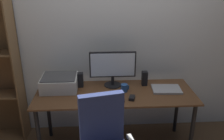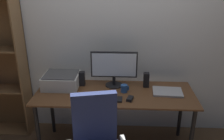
{
  "view_description": "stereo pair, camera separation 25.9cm",
  "coord_description": "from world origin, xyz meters",
  "px_view_note": "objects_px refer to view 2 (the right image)",
  "views": [
    {
      "loc": [
        -0.17,
        -2.36,
        1.96
      ],
      "look_at": [
        -0.03,
        0.04,
        0.99
      ],
      "focal_mm": 38.19,
      "sensor_mm": 36.0,
      "label": 1
    },
    {
      "loc": [
        0.09,
        -2.36,
        1.96
      ],
      "look_at": [
        -0.03,
        0.04,
        0.99
      ],
      "focal_mm": 38.19,
      "sensor_mm": 36.0,
      "label": 2
    }
  ],
  "objects_px": {
    "coffee_mug": "(124,88)",
    "printer": "(62,80)",
    "monitor": "(114,67)",
    "keyboard": "(108,99)",
    "speaker_left": "(82,79)",
    "desk": "(115,99)",
    "laptop": "(167,92)",
    "mouse": "(130,99)",
    "speaker_right": "(146,80)"
  },
  "relations": [
    {
      "from": "coffee_mug",
      "to": "printer",
      "type": "xyz_separation_m",
      "value": [
        -0.73,
        0.1,
        0.04
      ]
    },
    {
      "from": "monitor",
      "to": "printer",
      "type": "height_order",
      "value": "monitor"
    },
    {
      "from": "keyboard",
      "to": "printer",
      "type": "height_order",
      "value": "printer"
    },
    {
      "from": "monitor",
      "to": "printer",
      "type": "bearing_deg",
      "value": -174.55
    },
    {
      "from": "monitor",
      "to": "speaker_left",
      "type": "relative_size",
      "value": 3.13
    },
    {
      "from": "coffee_mug",
      "to": "speaker_left",
      "type": "relative_size",
      "value": 0.53
    },
    {
      "from": "desk",
      "to": "laptop",
      "type": "relative_size",
      "value": 5.5
    },
    {
      "from": "desk",
      "to": "monitor",
      "type": "height_order",
      "value": "monitor"
    },
    {
      "from": "keyboard",
      "to": "monitor",
      "type": "bearing_deg",
      "value": 85.43
    },
    {
      "from": "mouse",
      "to": "coffee_mug",
      "type": "bearing_deg",
      "value": 125.75
    },
    {
      "from": "desk",
      "to": "keyboard",
      "type": "bearing_deg",
      "value": -110.18
    },
    {
      "from": "keyboard",
      "to": "laptop",
      "type": "height_order",
      "value": "laptop"
    },
    {
      "from": "coffee_mug",
      "to": "keyboard",
      "type": "bearing_deg",
      "value": -131.48
    },
    {
      "from": "coffee_mug",
      "to": "monitor",
      "type": "bearing_deg",
      "value": 126.6
    },
    {
      "from": "desk",
      "to": "keyboard",
      "type": "distance_m",
      "value": 0.2
    },
    {
      "from": "desk",
      "to": "printer",
      "type": "relative_size",
      "value": 4.4
    },
    {
      "from": "monitor",
      "to": "desk",
      "type": "bearing_deg",
      "value": -84.71
    },
    {
      "from": "monitor",
      "to": "laptop",
      "type": "relative_size",
      "value": 1.66
    },
    {
      "from": "speaker_left",
      "to": "speaker_right",
      "type": "bearing_deg",
      "value": 0.0
    },
    {
      "from": "monitor",
      "to": "keyboard",
      "type": "height_order",
      "value": "monitor"
    },
    {
      "from": "coffee_mug",
      "to": "laptop",
      "type": "xyz_separation_m",
      "value": [
        0.48,
        0.01,
        -0.03
      ]
    },
    {
      "from": "laptop",
      "to": "printer",
      "type": "height_order",
      "value": "printer"
    },
    {
      "from": "desk",
      "to": "mouse",
      "type": "distance_m",
      "value": 0.25
    },
    {
      "from": "laptop",
      "to": "printer",
      "type": "distance_m",
      "value": 1.21
    },
    {
      "from": "monitor",
      "to": "laptop",
      "type": "distance_m",
      "value": 0.66
    },
    {
      "from": "laptop",
      "to": "mouse",
      "type": "bearing_deg",
      "value": -151.98
    },
    {
      "from": "desk",
      "to": "laptop",
      "type": "bearing_deg",
      "value": 2.47
    },
    {
      "from": "mouse",
      "to": "printer",
      "type": "xyz_separation_m",
      "value": [
        -0.79,
        0.29,
        0.06
      ]
    },
    {
      "from": "mouse",
      "to": "laptop",
      "type": "xyz_separation_m",
      "value": [
        0.42,
        0.19,
        -0.01
      ]
    },
    {
      "from": "desk",
      "to": "printer",
      "type": "xyz_separation_m",
      "value": [
        -0.62,
        0.12,
        0.16
      ]
    },
    {
      "from": "keyboard",
      "to": "laptop",
      "type": "bearing_deg",
      "value": 19.11
    },
    {
      "from": "speaker_right",
      "to": "mouse",
      "type": "bearing_deg",
      "value": -119.72
    },
    {
      "from": "monitor",
      "to": "mouse",
      "type": "relative_size",
      "value": 5.54
    },
    {
      "from": "laptop",
      "to": "printer",
      "type": "relative_size",
      "value": 0.8
    },
    {
      "from": "monitor",
      "to": "keyboard",
      "type": "xyz_separation_m",
      "value": [
        -0.04,
        -0.35,
        -0.23
      ]
    },
    {
      "from": "coffee_mug",
      "to": "laptop",
      "type": "relative_size",
      "value": 0.28
    },
    {
      "from": "monitor",
      "to": "mouse",
      "type": "xyz_separation_m",
      "value": [
        0.18,
        -0.35,
        -0.22
      ]
    },
    {
      "from": "keyboard",
      "to": "mouse",
      "type": "bearing_deg",
      "value": 3.08
    },
    {
      "from": "printer",
      "to": "monitor",
      "type": "bearing_deg",
      "value": 5.45
    },
    {
      "from": "desk",
      "to": "monitor",
      "type": "distance_m",
      "value": 0.37
    },
    {
      "from": "mouse",
      "to": "speaker_right",
      "type": "bearing_deg",
      "value": 77.38
    },
    {
      "from": "mouse",
      "to": "laptop",
      "type": "bearing_deg",
      "value": 41.36
    },
    {
      "from": "laptop",
      "to": "speaker_right",
      "type": "xyz_separation_m",
      "value": [
        -0.23,
        0.15,
        0.07
      ]
    },
    {
      "from": "speaker_right",
      "to": "desk",
      "type": "bearing_deg",
      "value": -154.11
    },
    {
      "from": "coffee_mug",
      "to": "speaker_right",
      "type": "height_order",
      "value": "speaker_right"
    },
    {
      "from": "coffee_mug",
      "to": "speaker_left",
      "type": "height_order",
      "value": "speaker_left"
    },
    {
      "from": "monitor",
      "to": "mouse",
      "type": "distance_m",
      "value": 0.45
    },
    {
      "from": "monitor",
      "to": "coffee_mug",
      "type": "bearing_deg",
      "value": -53.4
    },
    {
      "from": "laptop",
      "to": "speaker_left",
      "type": "bearing_deg",
      "value": 175.1
    },
    {
      "from": "mouse",
      "to": "speaker_left",
      "type": "xyz_separation_m",
      "value": [
        -0.56,
        0.34,
        0.07
      ]
    }
  ]
}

